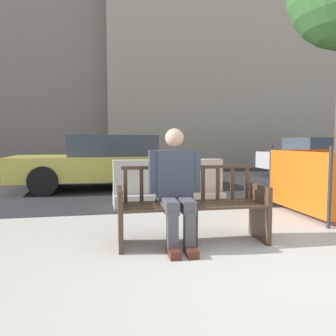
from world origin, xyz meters
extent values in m
plane|color=#B7B2A8|center=(0.00, 0.00, 0.00)|extent=(200.00, 200.00, 0.00)
cube|color=#28282B|center=(0.00, 8.70, 0.00)|extent=(120.00, 12.00, 0.01)
cube|color=#473323|center=(-1.36, 1.02, 0.33)|extent=(0.06, 0.51, 0.66)
cube|color=#473323|center=(0.28, 0.99, 0.33)|extent=(0.06, 0.51, 0.66)
cube|color=#473323|center=(-0.54, 1.01, 0.22)|extent=(0.05, 0.32, 0.45)
cube|color=#473323|center=(-0.55, 0.78, 0.45)|extent=(1.60, 0.10, 0.02)
cube|color=#473323|center=(-0.55, 0.89, 0.45)|extent=(1.60, 0.10, 0.02)
cube|color=#473323|center=(-0.54, 1.01, 0.45)|extent=(1.60, 0.10, 0.02)
cube|color=#473323|center=(-0.54, 1.12, 0.45)|extent=(1.60, 0.10, 0.02)
cube|color=#473323|center=(-0.54, 1.24, 0.45)|extent=(1.60, 0.10, 0.02)
cube|color=#473323|center=(-0.54, 1.25, 0.86)|extent=(1.60, 0.07, 0.04)
cube|color=#473323|center=(-1.29, 1.26, 0.65)|extent=(0.04, 0.03, 0.38)
cube|color=#473323|center=(-1.10, 1.26, 0.65)|extent=(0.04, 0.03, 0.38)
cube|color=#473323|center=(-0.91, 1.26, 0.65)|extent=(0.04, 0.03, 0.38)
cube|color=#473323|center=(-0.73, 1.25, 0.65)|extent=(0.04, 0.03, 0.38)
cube|color=#473323|center=(-0.54, 1.25, 0.65)|extent=(0.04, 0.03, 0.38)
cube|color=#473323|center=(-0.35, 1.25, 0.65)|extent=(0.04, 0.03, 0.38)
cube|color=#473323|center=(-0.16, 1.24, 0.65)|extent=(0.04, 0.03, 0.38)
cube|color=#473323|center=(0.02, 1.24, 0.65)|extent=(0.04, 0.03, 0.38)
cube|color=#473323|center=(0.21, 1.24, 0.65)|extent=(0.04, 0.03, 0.38)
cube|color=#473323|center=(-1.36, 1.00, 0.65)|extent=(0.06, 0.46, 0.03)
cube|color=#473323|center=(0.28, 0.97, 0.65)|extent=(0.06, 0.46, 0.03)
cube|color=#383D4C|center=(-0.75, 1.08, 0.79)|extent=(0.40, 0.25, 0.56)
sphere|color=tan|center=(-0.75, 1.06, 1.21)|extent=(0.21, 0.21, 0.21)
cube|color=#4C4C51|center=(-0.84, 0.86, 0.48)|extent=(0.15, 0.44, 0.14)
cube|color=#4C4C51|center=(-0.66, 0.86, 0.48)|extent=(0.15, 0.44, 0.14)
cube|color=#4C4C51|center=(-0.84, 0.69, 0.23)|extent=(0.11, 0.11, 0.45)
cube|color=#4C4C51|center=(-0.66, 0.69, 0.23)|extent=(0.11, 0.11, 0.45)
cube|color=#4C2319|center=(-0.85, 0.61, 0.04)|extent=(0.11, 0.26, 0.08)
cube|color=#4C2319|center=(-0.67, 0.61, 0.04)|extent=(0.11, 0.26, 0.08)
cube|color=#383D4C|center=(-0.99, 1.06, 0.83)|extent=(0.09, 0.12, 0.48)
cube|color=#383D4C|center=(-0.50, 1.05, 0.83)|extent=(0.09, 0.12, 0.48)
cube|color=#ADA89E|center=(-0.39, 3.30, 0.12)|extent=(2.02, 0.73, 0.24)
cube|color=#ADA89E|center=(-0.39, 3.30, 0.54)|extent=(2.01, 0.35, 0.60)
cylinder|color=#2D2D33|center=(1.43, 1.30, 0.55)|extent=(0.05, 0.05, 1.11)
cylinder|color=#2D2D33|center=(1.43, 2.90, 0.55)|extent=(0.05, 0.05, 1.11)
cube|color=#E05B14|center=(2.23, 2.90, 0.55)|extent=(1.60, 0.03, 0.93)
cube|color=#E05B14|center=(1.43, 2.10, 0.55)|extent=(0.03, 1.60, 0.93)
cube|color=#DBC64C|center=(-1.54, 5.76, 0.54)|extent=(4.47, 2.14, 0.56)
cube|color=#38424C|center=(-1.37, 5.77, 1.07)|extent=(2.17, 1.78, 0.50)
cylinder|color=black|center=(-2.84, 4.79, 0.32)|extent=(0.65, 0.26, 0.64)
cylinder|color=black|center=(-2.94, 6.58, 0.32)|extent=(0.65, 0.26, 0.64)
cylinder|color=black|center=(-0.14, 4.95, 0.32)|extent=(0.65, 0.26, 0.64)
cylinder|color=black|center=(-0.24, 6.74, 0.32)|extent=(0.65, 0.26, 0.64)
cube|color=#B7B7BC|center=(5.87, 7.42, 0.54)|extent=(4.35, 1.95, 0.56)
cube|color=#38424C|center=(5.70, 7.41, 1.06)|extent=(2.09, 1.63, 0.48)
cylinder|color=black|center=(4.51, 8.18, 0.32)|extent=(0.65, 0.25, 0.64)
cylinder|color=black|center=(4.59, 6.53, 0.32)|extent=(0.65, 0.25, 0.64)
camera|label=1|loc=(-1.51, -2.56, 1.17)|focal=35.00mm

